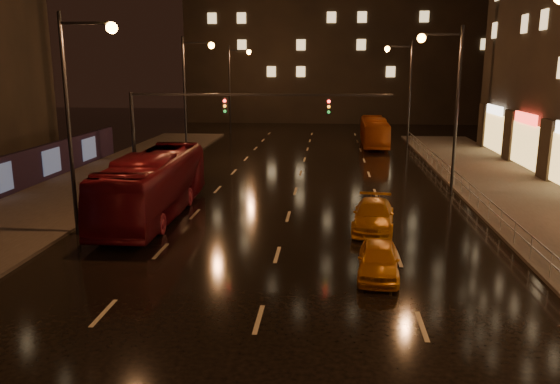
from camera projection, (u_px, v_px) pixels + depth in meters
name	position (u px, v px, depth m)	size (l,w,h in m)	color
ground	(293.00, 199.00, 32.51)	(140.00, 140.00, 0.00)	black
sidewalk_left	(33.00, 214.00, 28.84)	(7.00, 70.00, 0.15)	#38332D
traffic_signal	(208.00, 118.00, 31.89)	(15.31, 0.32, 6.20)	black
railing_right	(479.00, 195.00, 29.46)	(0.05, 56.00, 1.00)	#99999E
bus_red	(153.00, 185.00, 28.34)	(2.80, 11.99, 3.34)	#580C16
bus_curb	(374.00, 132.00, 53.86)	(2.32, 9.93, 2.77)	#9B400F
taxi_near	(378.00, 260.00, 20.37)	(1.51, 3.75, 1.28)	orange
taxi_far	(373.00, 216.00, 26.26)	(1.90, 4.68, 1.36)	#BF7512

